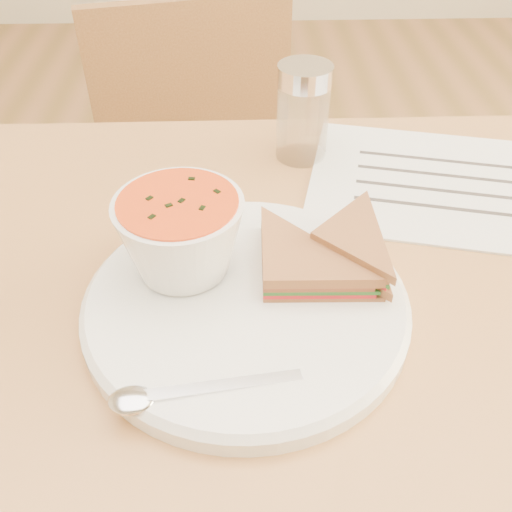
{
  "coord_description": "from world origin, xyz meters",
  "views": [
    {
      "loc": [
        -0.08,
        -0.4,
        1.14
      ],
      "look_at": [
        -0.07,
        -0.01,
        0.8
      ],
      "focal_mm": 40.0,
      "sensor_mm": 36.0,
      "label": 1
    }
  ],
  "objects_px": {
    "soup_bowl": "(181,239)",
    "dining_table": "(306,479)",
    "chair_far": "(217,250)",
    "condiment_shaker": "(303,113)",
    "plate": "(246,304)"
  },
  "relations": [
    {
      "from": "condiment_shaker",
      "to": "plate",
      "type": "bearing_deg",
      "value": -105.68
    },
    {
      "from": "chair_far",
      "to": "condiment_shaker",
      "type": "relative_size",
      "value": 6.94
    },
    {
      "from": "chair_far",
      "to": "condiment_shaker",
      "type": "bearing_deg",
      "value": 109.05
    },
    {
      "from": "condiment_shaker",
      "to": "chair_far",
      "type": "bearing_deg",
      "value": 122.15
    },
    {
      "from": "dining_table",
      "to": "soup_bowl",
      "type": "xyz_separation_m",
      "value": [
        -0.14,
        0.01,
        0.43
      ]
    },
    {
      "from": "plate",
      "to": "soup_bowl",
      "type": "height_order",
      "value": "soup_bowl"
    },
    {
      "from": "soup_bowl",
      "to": "dining_table",
      "type": "bearing_deg",
      "value": -5.2
    },
    {
      "from": "dining_table",
      "to": "condiment_shaker",
      "type": "xyz_separation_m",
      "value": [
        -0.0,
        0.25,
        0.44
      ]
    },
    {
      "from": "dining_table",
      "to": "soup_bowl",
      "type": "relative_size",
      "value": 8.46
    },
    {
      "from": "dining_table",
      "to": "condiment_shaker",
      "type": "relative_size",
      "value": 8.27
    },
    {
      "from": "plate",
      "to": "condiment_shaker",
      "type": "height_order",
      "value": "condiment_shaker"
    },
    {
      "from": "soup_bowl",
      "to": "chair_far",
      "type": "bearing_deg",
      "value": 88.78
    },
    {
      "from": "chair_far",
      "to": "plate",
      "type": "xyz_separation_m",
      "value": [
        0.05,
        -0.48,
        0.34
      ]
    },
    {
      "from": "soup_bowl",
      "to": "condiment_shaker",
      "type": "distance_m",
      "value": 0.27
    },
    {
      "from": "dining_table",
      "to": "soup_bowl",
      "type": "bearing_deg",
      "value": 174.8
    }
  ]
}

